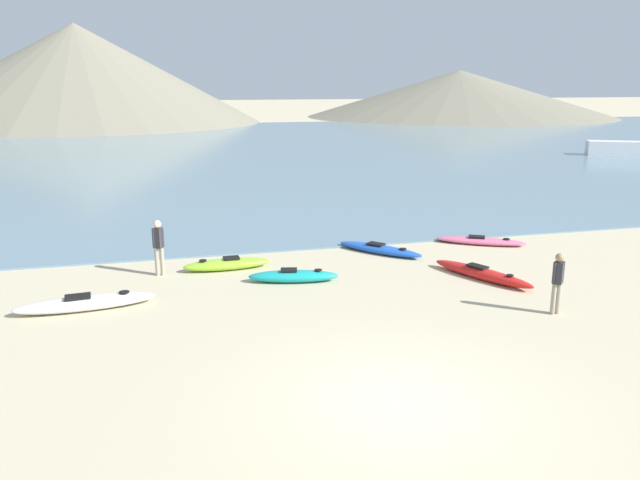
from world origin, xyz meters
TOP-DOWN VIEW (x-y plane):
  - ground_plane at (0.00, 0.00)m, footprint 400.00×400.00m
  - bay_water at (0.00, 45.87)m, footprint 160.00×70.00m
  - far_hill_midright at (-14.39, 86.62)m, footprint 50.91×50.91m
  - far_hill_right at (45.83, 89.19)m, footprint 51.35×51.35m
  - kayak_on_sand_0 at (3.17, 9.91)m, footprint 2.62×2.90m
  - kayak_on_sand_1 at (-2.16, 9.27)m, footprint 2.77×0.78m
  - kayak_on_sand_2 at (5.15, 6.39)m, footprint 2.03×3.41m
  - kayak_on_sand_3 at (-6.13, 6.62)m, footprint 3.60×1.12m
  - kayak_on_sand_4 at (7.16, 10.11)m, footprint 3.14×2.18m
  - kayak_on_sand_5 at (-0.40, 7.52)m, footprint 2.74×1.18m
  - person_near_foreground at (5.51, 3.27)m, footprint 0.33×0.29m
  - person_near_waterline at (-4.22, 9.19)m, footprint 0.35×0.30m
  - moored_boat_2 at (31.49, 32.50)m, footprint 5.04×3.59m

SIDE VIEW (x-z plane):
  - ground_plane at x=0.00m, z-range 0.00..0.00m
  - bay_water at x=0.00m, z-range 0.00..0.06m
  - kayak_on_sand_4 at x=7.16m, z-range -0.02..0.28m
  - kayak_on_sand_0 at x=3.17m, z-range -0.02..0.31m
  - kayak_on_sand_2 at x=5.15m, z-range -0.02..0.36m
  - kayak_on_sand_5 at x=-0.40m, z-range -0.02..0.38m
  - kayak_on_sand_1 at x=-2.16m, z-range -0.02..0.38m
  - kayak_on_sand_3 at x=-6.13m, z-range -0.02..0.38m
  - moored_boat_2 at x=31.49m, z-range 0.06..1.19m
  - person_near_foreground at x=5.51m, z-range 0.12..1.72m
  - person_near_waterline at x=-4.22m, z-range 0.13..1.85m
  - far_hill_right at x=45.83m, z-range 0.00..7.69m
  - far_hill_midright at x=-14.39m, z-range 0.00..13.71m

